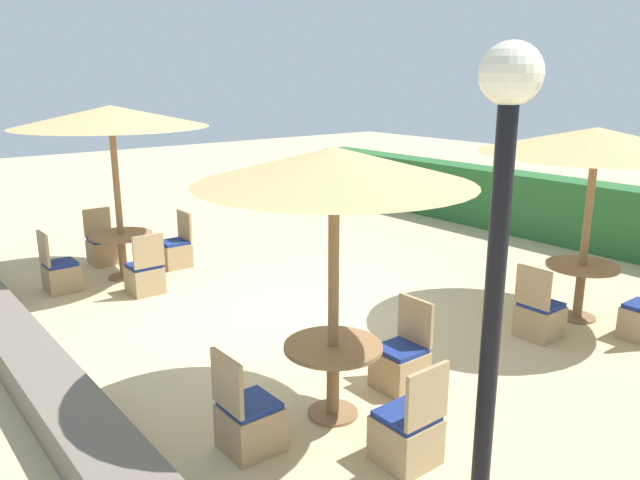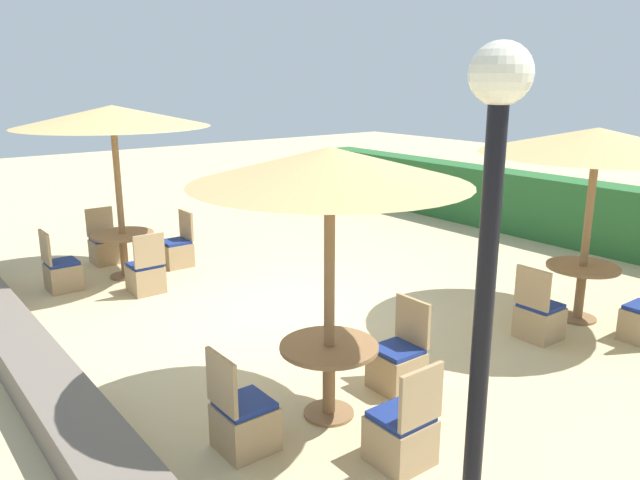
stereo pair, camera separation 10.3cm
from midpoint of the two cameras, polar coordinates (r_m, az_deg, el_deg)
ground_plane at (r=8.65m, az=-2.82°, el=-6.40°), size 40.00×40.00×0.00m
hedge_row at (r=12.97m, az=20.53°, el=2.70°), size 13.00×0.70×1.23m
stone_border at (r=7.37m, az=-24.63°, el=-10.16°), size 10.00×0.56×0.37m
lamp_post at (r=3.78m, az=16.10°, el=2.36°), size 0.36×0.36×3.32m
parasol_front_right at (r=5.38m, az=1.45°, el=6.67°), size 2.47×2.47×2.54m
round_table_front_right at (r=5.92m, az=1.34°, el=-11.16°), size 0.92×0.92×0.72m
patio_chair_front_right_south at (r=5.59m, az=-6.48°, el=-16.15°), size 0.46×0.46×0.93m
patio_chair_front_right_east at (r=5.43m, az=8.07°, el=-17.20°), size 0.46×0.46×0.93m
patio_chair_front_right_north at (r=6.57m, az=7.59°, el=-11.17°), size 0.46×0.46×0.93m
parasol_front_left at (r=10.02m, az=-18.16°, el=10.66°), size 2.91×2.91×2.70m
round_table_front_left at (r=10.33m, az=-17.29°, el=-0.34°), size 0.97×0.97×0.72m
patio_chair_front_left_east at (r=9.57m, az=-15.33°, el=-3.15°), size 0.46×0.46×0.93m
patio_chair_front_left_west at (r=11.30m, az=-18.77°, el=-0.67°), size 0.46×0.46×0.93m
patio_chair_front_left_south at (r=10.09m, az=-22.26°, el=-2.82°), size 0.46×0.46×0.93m
patio_chair_front_left_north at (r=10.76m, az=-12.67°, el=-0.99°), size 0.46×0.46×0.93m
parasol_back_right at (r=8.50m, az=24.34°, el=8.21°), size 2.87×2.87×2.51m
round_table_back_right at (r=8.84m, az=23.11°, el=-3.34°), size 0.91×0.91×0.74m
patio_chair_back_right_south at (r=8.13m, az=19.72°, el=-6.74°), size 0.46×0.46×0.93m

